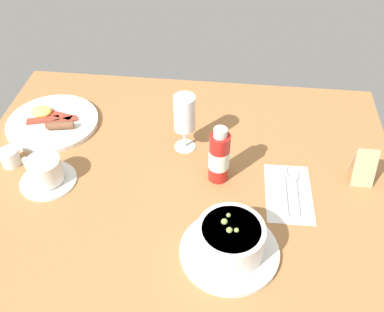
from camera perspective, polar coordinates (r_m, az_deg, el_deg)
The scene contains 9 objects.
ground_plane at distance 114.28cm, azimuth -1.50°, elevation -2.51°, with size 110.00×84.00×3.00cm, color #9E6B3D.
porridge_bowl at distance 94.09cm, azimuth 4.95°, elevation -10.91°, with size 21.31×21.31×9.25cm.
cutlery_setting at distance 110.54cm, azimuth 12.37°, elevation -4.47°, with size 11.62×19.47×0.90cm.
coffee_cup at distance 114.23cm, azimuth -18.35°, elevation -1.95°, with size 13.96×13.96×7.09cm.
creamer_jug at distance 122.92cm, azimuth -22.38°, elevation -0.10°, with size 4.87×5.88×5.14cm.
wine_glass at distance 113.39cm, azimuth -1.20°, elevation 5.25°, with size 5.73×5.73×16.36cm.
sauce_bottle_red at distance 106.93cm, azimuth 3.51°, elevation -0.10°, with size 5.12×5.12×15.67cm.
breakfast_plate at distance 133.12cm, azimuth -17.57°, elevation 4.22°, with size 25.90×25.90×3.70cm.
menu_card at distance 115.83cm, azimuth 21.27°, elevation -1.05°, with size 5.34×6.05×9.78cm.
Camera 1 is at (11.96, -79.49, 79.73)cm, focal length 41.40 mm.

